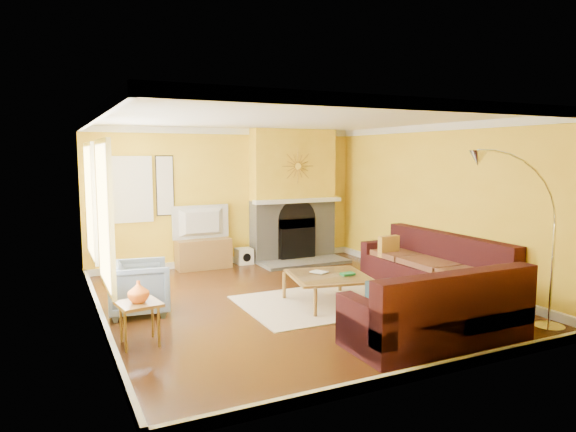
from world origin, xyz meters
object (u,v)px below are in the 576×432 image
media_console (203,254)px  armchair (139,288)px  arc_lamp (519,246)px  coffee_table (329,289)px  side_table (140,324)px  sectional_sofa (394,275)px

media_console → armchair: (-1.60, -2.40, 0.08)m
arc_lamp → coffee_table: bearing=120.5°
media_console → side_table: size_ratio=2.07×
coffee_table → side_table: 2.84m
sectional_sofa → media_console: bearing=116.6°
armchair → side_table: bearing=177.9°
sectional_sofa → armchair: bearing=160.6°
sectional_sofa → side_table: bearing=180.0°
sectional_sofa → arc_lamp: size_ratio=1.66×
sectional_sofa → armchair: (-3.40, 1.20, -0.08)m
arc_lamp → side_table: bearing=157.5°
coffee_table → arc_lamp: arc_lamp is taller
sectional_sofa → arc_lamp: (0.50, -1.70, 0.66)m
sectional_sofa → media_console: size_ratio=3.58×
coffee_table → arc_lamp: 2.71m
sectional_sofa → side_table: 3.61m
side_table → media_console: bearing=63.4°
coffee_table → media_console: bearing=107.9°
armchair → side_table: armchair is taller
arc_lamp → media_console: bearing=113.4°
coffee_table → arc_lamp: bearing=-59.5°
coffee_table → armchair: size_ratio=1.36×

